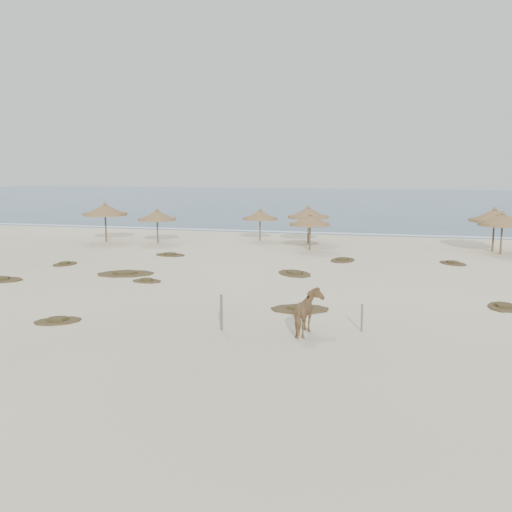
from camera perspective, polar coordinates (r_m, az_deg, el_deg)
name	(u,v)px	position (r m, az deg, el deg)	size (l,w,h in m)	color
ground	(235,305)	(23.12, -2.09, -4.87)	(160.00, 160.00, 0.00)	#EFE5C5
ocean	(363,200)	(96.89, 10.64, 5.50)	(200.00, 100.00, 0.01)	navy
foam_line	(323,233)	(48.27, 6.69, 2.30)	(70.00, 0.60, 0.01)	white
palapa_0	(105,210)	(43.60, -14.86, 4.43)	(3.66, 3.66, 3.00)	brown
palapa_1	(157,216)	(41.91, -9.86, 3.96)	(3.17, 3.17, 2.56)	brown
palapa_2	(260,215)	(42.81, 0.41, 4.08)	(2.76, 2.76, 2.45)	brown
palapa_3	(308,213)	(41.68, 5.27, 4.26)	(3.72, 3.72, 2.78)	brown
palapa_4	(310,221)	(38.04, 5.44, 3.54)	(2.84, 2.84, 2.54)	brown
palapa_5	(503,220)	(39.28, 23.43, 3.31)	(3.52, 3.52, 2.80)	brown
palapa_6	(495,216)	(40.44, 22.75, 3.70)	(4.14, 4.14, 2.99)	brown
horse	(308,313)	(18.95, 5.24, -5.68)	(0.80, 1.76, 1.48)	olive
fence_post_near	(221,312)	(19.49, -3.48, -5.63)	(0.09, 0.09, 1.23)	brown
fence_post_far	(362,318)	(19.63, 10.54, -6.09)	(0.07, 0.07, 0.95)	brown
scrub_1	(125,273)	(30.26, -12.93, -1.70)	(3.41, 2.77, 0.16)	#4D3C22
scrub_2	(147,281)	(28.13, -10.86, -2.43)	(1.55, 1.07, 0.16)	#4D3C22
scrub_3	(295,273)	(29.60, 3.89, -1.73)	(2.62, 2.76, 0.16)	#4D3C22
scrub_4	(503,306)	(24.59, 23.47, -4.65)	(1.34, 1.88, 0.16)	#4D3C22
scrub_6	(170,255)	(36.19, -8.58, 0.14)	(2.23, 1.67, 0.16)	#4D3C22
scrub_7	(343,260)	(34.16, 8.66, -0.38)	(1.71, 2.31, 0.16)	#4D3C22
scrub_8	(65,264)	(34.18, -18.56, -0.74)	(1.29, 1.80, 0.16)	#4D3C22
scrub_9	(300,309)	(22.32, 4.42, -5.26)	(2.58, 1.99, 0.16)	#4D3C22
scrub_10	(453,263)	(34.55, 19.08, -0.67)	(2.05, 2.19, 0.16)	#4D3C22
scrub_11	(58,320)	(21.77, -19.21, -6.11)	(1.98, 1.81, 0.16)	#4D3C22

